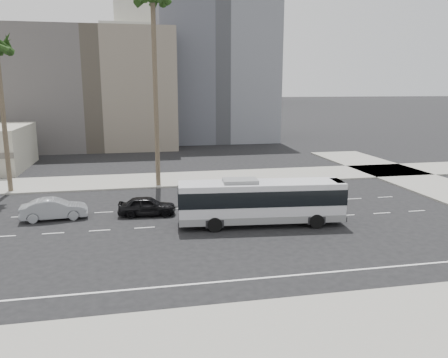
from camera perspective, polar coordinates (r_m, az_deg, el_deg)
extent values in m
plane|color=black|center=(31.88, 0.72, -5.63)|extent=(700.00, 700.00, 0.00)
cube|color=gray|center=(46.65, -3.30, 0.10)|extent=(120.00, 7.00, 0.15)
cube|color=gray|center=(18.28, 11.68, -19.79)|extent=(120.00, 7.00, 0.15)
cube|color=#5D5853|center=(74.92, -16.03, 10.99)|extent=(24.00, 18.00, 18.00)
cube|color=#585A64|center=(83.04, -1.49, 14.24)|extent=(20.00, 20.00, 26.00)
cube|color=beige|center=(280.02, -10.89, 14.24)|extent=(42.00, 42.00, 44.00)
cube|color=#565C64|center=(265.97, -0.28, 17.38)|extent=(26.00, 26.00, 70.00)
cube|color=#565C64|center=(300.31, 3.43, 15.78)|extent=(22.00, 22.00, 60.00)
cube|color=silver|center=(31.08, 4.79, -2.72)|extent=(11.65, 3.59, 2.57)
cube|color=black|center=(30.99, 4.80, -2.10)|extent=(11.71, 3.66, 1.09)
cube|color=gray|center=(31.38, 4.75, -4.73)|extent=(11.67, 3.63, 0.49)
cube|color=gray|center=(30.38, 2.15, -0.35)|extent=(2.51, 1.80, 0.30)
cube|color=#262628|center=(32.73, 14.00, -0.25)|extent=(0.76, 1.83, 0.30)
cylinder|color=black|center=(31.49, 11.82, -5.17)|extent=(0.99, 0.30, 0.99)
cylinder|color=black|center=(33.73, 10.14, -3.96)|extent=(0.99, 0.30, 0.99)
cylinder|color=black|center=(29.50, -0.88, -6.08)|extent=(0.99, 0.30, 0.99)
cylinder|color=black|center=(31.88, -1.72, -4.71)|extent=(0.99, 0.30, 0.99)
imported|color=black|center=(33.96, -9.88, -3.43)|extent=(2.06, 4.41, 1.46)
imported|color=#91949A|center=(34.79, -21.01, -3.62)|extent=(2.07, 4.81, 1.54)
cylinder|color=brown|center=(42.57, -8.78, 10.40)|extent=(0.47, 0.47, 17.18)
cylinder|color=brown|center=(44.31, -26.46, 6.50)|extent=(0.40, 0.40, 12.76)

